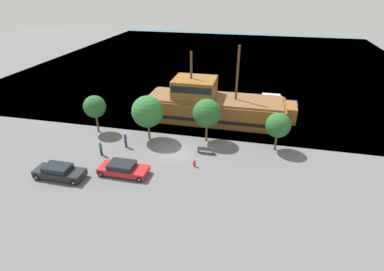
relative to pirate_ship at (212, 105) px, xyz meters
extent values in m
plane|color=#5B5B5E|center=(-2.48, -9.49, -2.01)|extent=(160.00, 160.00, 0.00)
plane|color=#38667F|center=(-2.48, 34.51, -2.01)|extent=(80.00, 80.00, 0.00)
cube|color=brown|center=(0.28, 0.00, -0.57)|extent=(18.09, 5.68, 2.88)
cube|color=black|center=(0.28, 0.00, -1.00)|extent=(17.73, 5.76, 0.45)
cube|color=brown|center=(9.93, 0.00, -0.14)|extent=(1.40, 3.12, 2.02)
cube|color=brown|center=(0.28, 0.00, 1.00)|extent=(17.37, 5.23, 0.25)
cube|color=brown|center=(-2.43, 0.00, 2.31)|extent=(5.43, 4.54, 2.38)
cube|color=black|center=(-2.43, 0.00, 2.67)|extent=(5.16, 4.60, 0.86)
cylinder|color=#4C331E|center=(3.00, 0.00, 4.52)|extent=(0.28, 0.28, 6.80)
cylinder|color=#4C331E|center=(-2.88, 0.00, 4.01)|extent=(0.28, 0.28, 5.78)
cube|color=navy|center=(8.19, 6.03, -1.51)|extent=(6.55, 2.13, 1.01)
cube|color=silver|center=(7.70, 6.03, -0.56)|extent=(2.62, 1.66, 0.90)
cube|color=black|center=(8.48, 6.03, -0.56)|extent=(0.12, 1.49, 0.72)
cube|color=#B21E1E|center=(-6.30, -14.62, -1.50)|extent=(4.77, 1.92, 0.56)
cube|color=black|center=(-6.44, -14.62, -0.99)|extent=(2.48, 1.73, 0.47)
cylinder|color=black|center=(-4.34, -15.49, -1.70)|extent=(0.62, 0.22, 0.62)
cylinder|color=gray|center=(-4.34, -15.49, -1.70)|extent=(0.23, 0.25, 0.23)
cylinder|color=black|center=(-4.34, -13.75, -1.70)|extent=(0.62, 0.22, 0.62)
cylinder|color=gray|center=(-4.34, -13.75, -1.70)|extent=(0.23, 0.25, 0.23)
cylinder|color=black|center=(-8.25, -15.49, -1.70)|extent=(0.62, 0.22, 0.62)
cylinder|color=gray|center=(-8.25, -15.49, -1.70)|extent=(0.23, 0.25, 0.23)
cylinder|color=black|center=(-8.25, -13.75, -1.70)|extent=(0.62, 0.22, 0.62)
cylinder|color=gray|center=(-8.25, -13.75, -1.70)|extent=(0.23, 0.25, 0.23)
cube|color=black|center=(-11.98, -16.50, -1.45)|extent=(4.80, 1.78, 0.64)
cube|color=black|center=(-12.12, -16.50, -0.90)|extent=(2.50, 1.60, 0.46)
cylinder|color=black|center=(-10.03, -17.30, -1.69)|extent=(0.65, 0.22, 0.65)
cylinder|color=gray|center=(-10.03, -17.30, -1.69)|extent=(0.25, 0.25, 0.25)
cylinder|color=black|center=(-10.03, -15.70, -1.69)|extent=(0.65, 0.22, 0.65)
cylinder|color=gray|center=(-10.03, -15.70, -1.69)|extent=(0.25, 0.25, 0.25)
cylinder|color=black|center=(-13.92, -17.30, -1.69)|extent=(0.65, 0.22, 0.65)
cylinder|color=gray|center=(-13.92, -17.30, -1.69)|extent=(0.25, 0.25, 0.25)
cylinder|color=black|center=(-13.92, -15.70, -1.69)|extent=(0.65, 0.22, 0.65)
cylinder|color=gray|center=(-13.92, -15.70, -1.69)|extent=(0.25, 0.25, 0.25)
cylinder|color=red|center=(0.12, -11.80, -1.73)|extent=(0.22, 0.22, 0.56)
sphere|color=red|center=(0.12, -11.80, -1.37)|extent=(0.25, 0.25, 0.25)
cylinder|color=red|center=(-0.04, -11.80, -1.70)|extent=(0.10, 0.09, 0.09)
cylinder|color=red|center=(0.28, -11.80, -1.70)|extent=(0.10, 0.09, 0.09)
cube|color=#4C4742|center=(0.79, -8.95, -1.59)|extent=(1.79, 0.45, 0.05)
cube|color=#4C4742|center=(0.79, -9.14, -1.36)|extent=(1.79, 0.06, 0.40)
cube|color=#2D2D2D|center=(-0.04, -8.95, -1.81)|extent=(0.12, 0.36, 0.40)
cube|color=#2D2D2D|center=(1.63, -8.95, -1.81)|extent=(0.12, 0.36, 0.40)
cylinder|color=#232838|center=(-10.15, -11.82, -1.62)|extent=(0.27, 0.27, 0.79)
cylinder|color=#337F4C|center=(-10.15, -11.82, -0.91)|extent=(0.32, 0.32, 0.61)
sphere|color=#8C664C|center=(-10.15, -11.82, -0.50)|extent=(0.21, 0.21, 0.21)
cylinder|color=#232838|center=(-8.26, -9.62, -1.57)|extent=(0.27, 0.27, 0.88)
cylinder|color=#2D4C93|center=(-8.26, -9.62, -0.80)|extent=(0.32, 0.32, 0.68)
sphere|color=beige|center=(-8.26, -9.62, -0.34)|extent=(0.24, 0.24, 0.24)
cylinder|color=brown|center=(-13.19, -6.80, -0.89)|extent=(0.24, 0.24, 2.24)
sphere|color=#235B28|center=(-13.19, -6.80, 1.35)|extent=(2.66, 2.66, 2.66)
cylinder|color=brown|center=(-6.34, -7.22, -1.02)|extent=(0.24, 0.24, 1.99)
sphere|color=#286B2D|center=(-6.34, -7.22, 1.53)|extent=(3.64, 3.64, 3.64)
cylinder|color=brown|center=(0.32, -6.12, -0.93)|extent=(0.24, 0.24, 2.17)
sphere|color=#235B28|center=(0.32, -6.12, 1.52)|extent=(3.20, 3.20, 3.20)
cylinder|color=brown|center=(8.15, -6.51, -1.08)|extent=(0.24, 0.24, 1.87)
sphere|color=#235B28|center=(8.15, -6.51, 1.00)|extent=(2.70, 2.70, 2.70)
camera|label=1|loc=(5.48, -36.69, 14.92)|focal=28.00mm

